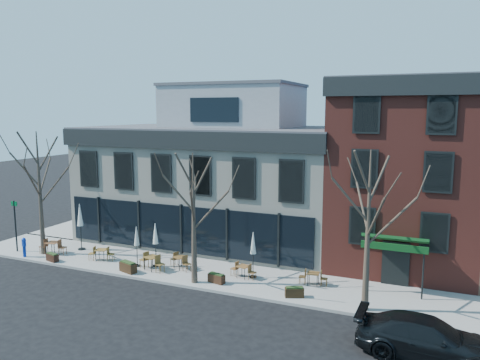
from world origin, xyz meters
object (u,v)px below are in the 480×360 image
at_px(cafe_set_0, 53,246).
at_px(umbrella_0, 80,218).
at_px(call_box, 24,246).
at_px(parked_sedan, 427,338).

xyz_separation_m(cafe_set_0, umbrella_0, (1.00, 1.50, 1.69)).
bearing_deg(cafe_set_0, umbrella_0, 56.43).
xyz_separation_m(call_box, cafe_set_0, (1.21, 1.17, -0.18)).
distance_m(cafe_set_0, umbrella_0, 2.47).
relative_size(cafe_set_0, umbrella_0, 0.61).
xyz_separation_m(parked_sedan, umbrella_0, (-21.61, 5.51, 1.57)).
xyz_separation_m(parked_sedan, cafe_set_0, (-22.61, 4.01, -0.12)).
bearing_deg(parked_sedan, cafe_set_0, 80.81).
bearing_deg(umbrella_0, cafe_set_0, -123.57).
distance_m(parked_sedan, cafe_set_0, 22.97).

